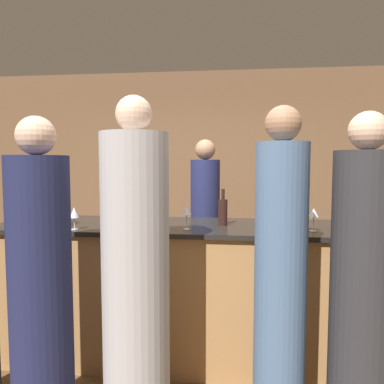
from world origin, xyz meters
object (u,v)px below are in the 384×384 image
at_px(guest_3, 363,296).
at_px(guest_0, 136,276).
at_px(bartender, 205,234).
at_px(guest_4, 280,280).
at_px(wine_bottle_1, 223,211).
at_px(wine_bottle_0, 113,212).
at_px(ice_bucket, 32,211).
at_px(guest_1, 41,285).

bearing_deg(guest_3, guest_0, 177.47).
xyz_separation_m(bartender, guest_4, (0.56, -1.54, 0.04)).
relative_size(guest_3, wine_bottle_1, 6.42).
bearing_deg(wine_bottle_0, ice_bucket, 168.59).
bearing_deg(ice_bucket, guest_1, -58.03).
xyz_separation_m(guest_0, guest_4, (0.84, 0.06, -0.01)).
height_order(bartender, guest_1, guest_1).
relative_size(guest_1, guest_4, 0.97).
height_order(bartender, guest_4, guest_4).
height_order(bartender, ice_bucket, bartender).
distance_m(wine_bottle_0, wine_bottle_1, 0.85).
height_order(guest_0, wine_bottle_1, guest_0).
relative_size(bartender, ice_bucket, 9.71).
xyz_separation_m(wine_bottle_0, ice_bucket, (-0.75, 0.15, -0.02)).
relative_size(guest_4, ice_bucket, 10.19).
distance_m(guest_0, wine_bottle_0, 0.82).
bearing_deg(guest_0, guest_4, 3.88).
distance_m(guest_1, wine_bottle_0, 0.84).
relative_size(guest_3, ice_bucket, 9.90).
distance_m(guest_0, wine_bottle_1, 0.97).
relative_size(guest_1, ice_bucket, 9.89).
relative_size(bartender, guest_0, 0.92).
bearing_deg(ice_bucket, wine_bottle_1, -0.98).
relative_size(wine_bottle_1, ice_bucket, 1.54).
bearing_deg(ice_bucket, guest_3, -20.43).
relative_size(guest_0, wine_bottle_0, 6.88).
distance_m(guest_1, guest_3, 1.80).
bearing_deg(guest_4, guest_3, -15.04).
bearing_deg(guest_4, wine_bottle_0, 152.73).
relative_size(guest_4, wine_bottle_0, 6.66).
xyz_separation_m(guest_1, ice_bucket, (-0.56, 0.90, 0.31)).
height_order(guest_3, ice_bucket, guest_3).
bearing_deg(guest_0, ice_bucket, 143.40).
relative_size(guest_0, guest_3, 1.06).
xyz_separation_m(bartender, wine_bottle_0, (-0.64, -0.92, 0.33)).
bearing_deg(bartender, wine_bottle_1, 104.33).
relative_size(guest_3, guest_4, 0.97).
height_order(guest_1, ice_bucket, guest_1).
xyz_separation_m(guest_4, wine_bottle_1, (-0.36, 0.74, 0.29)).
distance_m(guest_0, ice_bucket, 1.41).
distance_m(guest_4, wine_bottle_0, 1.38).
distance_m(guest_0, guest_3, 1.25).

